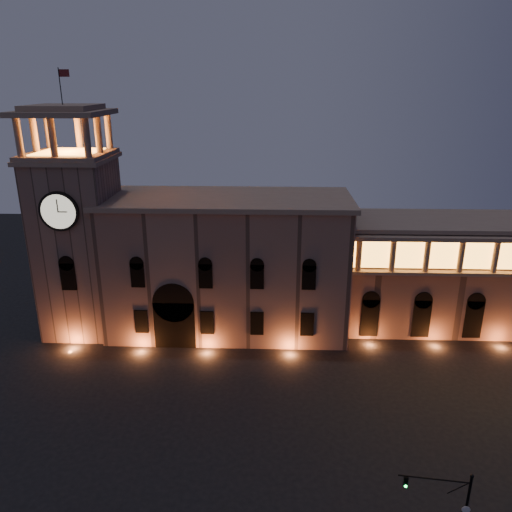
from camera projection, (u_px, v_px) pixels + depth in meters
The scene contains 5 objects.
ground at pixel (229, 436), 45.93m from camera, with size 160.00×160.00×0.00m, color black.
government_building at pixel (227, 264), 63.80m from camera, with size 30.80×12.80×17.60m.
clock_tower at pixel (79, 237), 62.30m from camera, with size 9.80×9.80×32.40m.
colonnade_wing at pixel (489, 273), 64.98m from camera, with size 40.60×11.50×14.50m.
traffic_light at pixel (453, 511), 33.56m from camera, with size 4.88×0.88×6.73m.
Camera 1 is at (3.84, -37.76, 30.84)m, focal length 35.00 mm.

